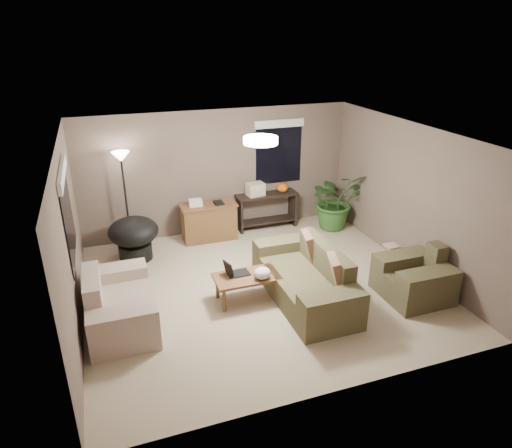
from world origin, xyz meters
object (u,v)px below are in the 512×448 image
object	(u,v)px
floor_lamp	(122,169)
cat_scratching_post	(390,260)
main_sofa	(306,281)
desk	(209,222)
coffee_table	(247,279)
houseplant	(335,206)
papasan_chair	(134,235)
console_table	(267,208)
loveseat	(118,306)
armchair	(414,279)

from	to	relation	value
floor_lamp	cat_scratching_post	xyz separation A→B (m)	(4.18, -2.40, -1.38)
main_sofa	desk	xyz separation A→B (m)	(-0.91, 2.61, 0.08)
coffee_table	floor_lamp	size ratio (longest dim) A/B	0.52
desk	floor_lamp	world-z (taller)	floor_lamp
coffee_table	houseplant	size ratio (longest dim) A/B	0.82
coffee_table	papasan_chair	xyz separation A→B (m)	(-1.50, 1.99, 0.11)
main_sofa	console_table	distance (m)	2.82
loveseat	coffee_table	world-z (taller)	loveseat
console_table	houseplant	xyz separation A→B (m)	(1.35, -0.48, 0.04)
main_sofa	coffee_table	bearing A→B (deg)	164.96
floor_lamp	houseplant	distance (m)	4.34
armchair	coffee_table	bearing A→B (deg)	163.05
coffee_table	loveseat	bearing A→B (deg)	-179.89
houseplant	console_table	bearing A→B (deg)	160.49
coffee_table	houseplant	xyz separation A→B (m)	(2.63, 2.07, 0.12)
desk	console_table	bearing A→B (deg)	7.89
coffee_table	console_table	xyz separation A→B (m)	(1.28, 2.55, 0.08)
floor_lamp	console_table	bearing A→B (deg)	2.21
armchair	desk	world-z (taller)	armchair
main_sofa	cat_scratching_post	size ratio (longest dim) A/B	4.40
desk	coffee_table	bearing A→B (deg)	-89.72
loveseat	papasan_chair	size ratio (longest dim) A/B	1.57
main_sofa	armchair	xyz separation A→B (m)	(1.62, -0.53, 0.00)
desk	cat_scratching_post	distance (m)	3.53
coffee_table	desk	xyz separation A→B (m)	(-0.01, 2.37, 0.02)
papasan_chair	cat_scratching_post	world-z (taller)	papasan_chair
floor_lamp	cat_scratching_post	size ratio (longest dim) A/B	3.82
floor_lamp	cat_scratching_post	bearing A→B (deg)	-29.81
desk	floor_lamp	xyz separation A→B (m)	(-1.53, 0.07, 1.22)
console_table	houseplant	world-z (taller)	houseplant
main_sofa	console_table	xyz separation A→B (m)	(0.38, 2.79, 0.14)
main_sofa	armchair	world-z (taller)	same
main_sofa	floor_lamp	bearing A→B (deg)	132.31
coffee_table	desk	size ratio (longest dim) A/B	0.91
desk	papasan_chair	distance (m)	1.54
console_table	papasan_chair	world-z (taller)	papasan_chair
cat_scratching_post	desk	bearing A→B (deg)	138.73
armchair	coffee_table	world-z (taller)	armchair
desk	houseplant	distance (m)	2.66
desk	houseplant	bearing A→B (deg)	-6.47
loveseat	papasan_chair	distance (m)	2.05
desk	cat_scratching_post	world-z (taller)	desk
coffee_table	papasan_chair	distance (m)	2.50
desk	main_sofa	bearing A→B (deg)	-70.76
desk	loveseat	bearing A→B (deg)	-128.83
console_table	papasan_chair	xyz separation A→B (m)	(-2.78, -0.56, 0.03)
coffee_table	houseplant	world-z (taller)	houseplant
loveseat	coffee_table	size ratio (longest dim) A/B	1.60
armchair	cat_scratching_post	distance (m)	0.83
papasan_chair	floor_lamp	bearing A→B (deg)	95.60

